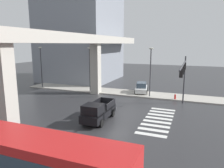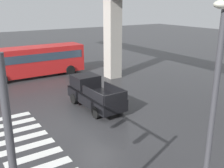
# 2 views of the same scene
# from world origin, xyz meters

# --- Properties ---
(ground_plane) EXTENTS (120.00, 120.00, 0.00)m
(ground_plane) POSITION_xyz_m (0.00, 0.00, 0.00)
(ground_plane) COLOR #2D2D30
(crosswalk_stripes) EXTENTS (8.25, 2.80, 0.01)m
(crosswalk_stripes) POSITION_xyz_m (0.00, -4.52, 0.01)
(crosswalk_stripes) COLOR silver
(crosswalk_stripes) RESTS_ON ground
(pickup_truck) EXTENTS (5.14, 2.17, 2.08)m
(pickup_truck) POSITION_xyz_m (-2.57, 1.13, 0.99)
(pickup_truck) COLOR black
(pickup_truck) RESTS_ON ground
(city_bus) EXTENTS (2.82, 10.81, 2.99)m
(city_bus) POSITION_xyz_m (-13.01, -0.25, 1.72)
(city_bus) COLOR red
(city_bus) RESTS_ON ground
(street_lamp_near_corner) EXTENTS (0.44, 0.70, 7.24)m
(street_lamp_near_corner) POSITION_xyz_m (9.24, -1.78, 4.56)
(street_lamp_near_corner) COLOR #38383D
(street_lamp_near_corner) RESTS_ON ground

